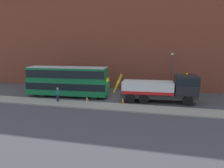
# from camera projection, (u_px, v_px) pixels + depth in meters

# --- Properties ---
(ground_plane) EXTENTS (120.00, 120.00, 0.00)m
(ground_plane) POSITION_uv_depth(u_px,v_px,m) (115.00, 98.00, 28.31)
(ground_plane) COLOR #424247
(near_kerb) EXTENTS (60.00, 2.80, 0.15)m
(near_kerb) POSITION_uv_depth(u_px,v_px,m) (107.00, 106.00, 24.29)
(near_kerb) COLOR gray
(near_kerb) RESTS_ON ground_plane
(building_facade) EXTENTS (60.00, 1.50, 16.00)m
(building_facade) POSITION_uv_depth(u_px,v_px,m) (126.00, 38.00, 33.95)
(building_facade) COLOR brown
(building_facade) RESTS_ON ground_plane
(recovery_tow_truck) EXTENTS (10.21, 3.19, 3.67)m
(recovery_tow_truck) POSITION_uv_depth(u_px,v_px,m) (162.00, 88.00, 26.08)
(recovery_tow_truck) COLOR #2D2D2D
(recovery_tow_truck) RESTS_ON ground_plane
(double_decker_bus) EXTENTS (11.15, 3.23, 4.06)m
(double_decker_bus) POSITION_uv_depth(u_px,v_px,m) (68.00, 80.00, 28.97)
(double_decker_bus) COLOR #146B38
(double_decker_bus) RESTS_ON ground_plane
(pedestrian_onlooker) EXTENTS (0.41, 0.47, 1.71)m
(pedestrian_onlooker) POSITION_uv_depth(u_px,v_px,m) (58.00, 95.00, 26.05)
(pedestrian_onlooker) COLOR #232333
(pedestrian_onlooker) RESTS_ON near_kerb
(traffic_cone_near_bus) EXTENTS (0.36, 0.36, 0.72)m
(traffic_cone_near_bus) POSITION_uv_depth(u_px,v_px,m) (87.00, 99.00, 26.38)
(traffic_cone_near_bus) COLOR orange
(traffic_cone_near_bus) RESTS_ON ground_plane
(traffic_cone_midway) EXTENTS (0.36, 0.36, 0.72)m
(traffic_cone_midway) POSITION_uv_depth(u_px,v_px,m) (123.00, 101.00, 25.67)
(traffic_cone_midway) COLOR orange
(traffic_cone_midway) RESTS_ON ground_plane
(street_lamp) EXTENTS (0.36, 0.36, 5.83)m
(street_lamp) POSITION_uv_depth(u_px,v_px,m) (172.00, 69.00, 30.94)
(street_lamp) COLOR #38383D
(street_lamp) RESTS_ON ground_plane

